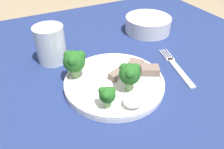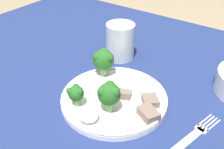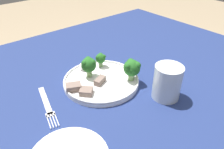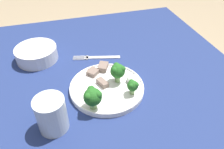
# 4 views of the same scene
# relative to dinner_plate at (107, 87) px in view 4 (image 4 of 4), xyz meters

# --- Properties ---
(table) EXTENTS (1.22, 1.01, 0.72)m
(table) POSITION_rel_dinner_plate_xyz_m (-0.06, 0.02, -0.10)
(table) COLOR navy
(table) RESTS_ON ground_plane
(dinner_plate) EXTENTS (0.23, 0.23, 0.02)m
(dinner_plate) POSITION_rel_dinner_plate_xyz_m (0.00, 0.00, 0.00)
(dinner_plate) COLOR white
(dinner_plate) RESTS_ON table
(fork) EXTENTS (0.06, 0.18, 0.00)m
(fork) POSITION_rel_dinner_plate_xyz_m (0.18, -0.01, -0.01)
(fork) COLOR silver
(fork) RESTS_ON table
(cream_bowl) EXTENTS (0.15, 0.15, 0.05)m
(cream_bowl) POSITION_rel_dinner_plate_xyz_m (0.23, 0.21, 0.02)
(cream_bowl) COLOR silver
(cream_bowl) RESTS_ON table
(drinking_glass) EXTENTS (0.08, 0.08, 0.10)m
(drinking_glass) POSITION_rel_dinner_plate_xyz_m (-0.10, 0.17, 0.04)
(drinking_glass) COLOR silver
(drinking_glass) RESTS_ON table
(broccoli_floret_near_rim_left) EXTENTS (0.05, 0.05, 0.07)m
(broccoli_floret_near_rim_left) POSITION_rel_dinner_plate_xyz_m (-0.07, 0.06, 0.05)
(broccoli_floret_near_rim_left) COLOR #7FA866
(broccoli_floret_near_rim_left) RESTS_ON dinner_plate
(broccoli_floret_center_left) EXTENTS (0.05, 0.05, 0.07)m
(broccoli_floret_center_left) POSITION_rel_dinner_plate_xyz_m (0.02, -0.04, 0.05)
(broccoli_floret_center_left) COLOR #7FA866
(broccoli_floret_center_left) RESTS_ON dinner_plate
(broccoli_floret_back_left) EXTENTS (0.03, 0.03, 0.05)m
(broccoli_floret_back_left) POSITION_rel_dinner_plate_xyz_m (-0.05, -0.07, 0.03)
(broccoli_floret_back_left) COLOR #7FA866
(broccoli_floret_back_left) RESTS_ON dinner_plate
(meat_slice_front_slice) EXTENTS (0.05, 0.03, 0.02)m
(meat_slice_front_slice) POSITION_rel_dinner_plate_xyz_m (0.01, 0.01, 0.01)
(meat_slice_front_slice) COLOR #756056
(meat_slice_front_slice) RESTS_ON dinner_plate
(meat_slice_middle_slice) EXTENTS (0.05, 0.05, 0.02)m
(meat_slice_middle_slice) POSITION_rel_dinner_plate_xyz_m (0.07, 0.03, 0.01)
(meat_slice_middle_slice) COLOR #756056
(meat_slice_middle_slice) RESTS_ON dinner_plate
(meat_slice_rear_slice) EXTENTS (0.05, 0.05, 0.02)m
(meat_slice_rear_slice) POSITION_rel_dinner_plate_xyz_m (0.09, -0.01, 0.01)
(meat_slice_rear_slice) COLOR #756056
(meat_slice_rear_slice) RESTS_ON dinner_plate
(sauce_dollop) EXTENTS (0.04, 0.04, 0.02)m
(sauce_dollop) POSITION_rel_dinner_plate_xyz_m (-0.00, -0.09, 0.01)
(sauce_dollop) COLOR white
(sauce_dollop) RESTS_ON dinner_plate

